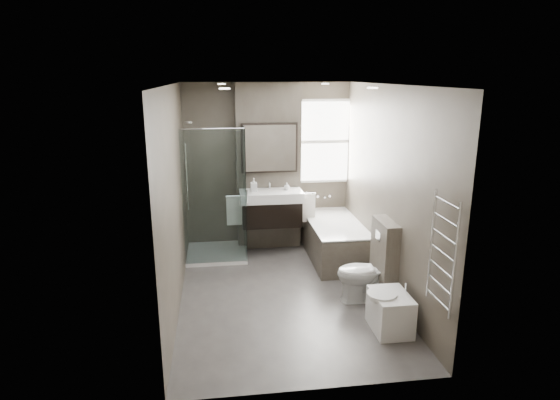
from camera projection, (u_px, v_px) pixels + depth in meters
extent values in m
cube|color=#4A4644|center=(284.00, 295.00, 5.99)|extent=(2.65, 3.85, 0.05)
cube|color=silver|center=(285.00, 82.00, 5.30)|extent=(2.65, 3.85, 0.05)
cube|color=#524B3F|center=(267.00, 165.00, 7.49)|extent=(2.65, 0.05, 2.60)
cube|color=#524B3F|center=(318.00, 254.00, 3.80)|extent=(2.65, 0.05, 2.60)
cube|color=#524B3F|center=(173.00, 199.00, 5.47)|extent=(0.05, 3.85, 2.60)
cube|color=#524B3F|center=(390.00, 192.00, 5.81)|extent=(0.05, 3.85, 2.60)
cube|color=#4E473D|center=(268.00, 167.00, 7.34)|extent=(1.00, 0.25, 2.60)
cube|color=black|center=(271.00, 213.00, 7.17)|extent=(0.90, 0.45, 0.38)
cube|color=white|center=(271.00, 196.00, 7.10)|extent=(0.95, 0.47, 0.15)
cylinder|color=silver|center=(270.00, 185.00, 7.23)|extent=(0.03, 0.03, 0.12)
cylinder|color=silver|center=(270.00, 182.00, 7.16)|extent=(0.02, 0.12, 0.02)
cube|color=black|center=(269.00, 148.00, 7.11)|extent=(0.86, 0.06, 0.76)
cube|color=white|center=(270.00, 148.00, 7.07)|extent=(0.80, 0.02, 0.70)
cube|color=white|center=(235.00, 211.00, 7.07)|extent=(0.24, 0.06, 0.44)
cube|color=white|center=(307.00, 208.00, 7.21)|extent=(0.24, 0.06, 0.44)
cube|color=white|center=(217.00, 253.00, 7.25)|extent=(0.90, 0.90, 0.06)
cube|color=white|center=(214.00, 198.00, 6.57)|extent=(0.88, 0.01, 1.94)
cube|color=white|center=(244.00, 190.00, 7.05)|extent=(0.01, 0.88, 1.94)
cylinder|color=silver|center=(187.00, 177.00, 6.88)|extent=(0.02, 0.02, 1.00)
cube|color=#4E473D|center=(334.00, 241.00, 7.08)|extent=(0.75, 1.60, 0.55)
cube|color=white|center=(335.00, 223.00, 7.01)|extent=(0.75, 1.60, 0.03)
cube|color=white|center=(335.00, 227.00, 7.03)|extent=(0.61, 1.42, 0.12)
cube|color=white|center=(323.00, 141.00, 7.46)|extent=(0.98, 0.04, 1.33)
cube|color=white|center=(324.00, 142.00, 7.44)|extent=(0.90, 0.01, 1.25)
cube|color=white|center=(324.00, 142.00, 7.43)|extent=(0.90, 0.01, 0.05)
imported|color=white|center=(366.00, 273.00, 5.72)|extent=(0.72, 0.43, 0.72)
cube|color=#4E473D|center=(384.00, 260.00, 5.77)|extent=(0.18, 0.55, 1.00)
cube|color=silver|center=(378.00, 236.00, 5.67)|extent=(0.01, 0.16, 0.11)
cube|color=white|center=(390.00, 312.00, 5.09)|extent=(0.38, 0.53, 0.42)
cylinder|color=white|center=(382.00, 295.00, 5.02)|extent=(0.32, 0.32, 0.05)
cylinder|color=silver|center=(406.00, 287.00, 5.03)|extent=(0.02, 0.02, 0.10)
cylinder|color=silver|center=(455.00, 262.00, 4.10)|extent=(0.03, 0.03, 1.10)
cylinder|color=silver|center=(432.00, 244.00, 4.54)|extent=(0.03, 0.03, 1.10)
cube|color=silver|center=(443.00, 253.00, 4.32)|extent=(0.02, 0.46, 1.00)
imported|color=white|center=(254.00, 185.00, 7.04)|extent=(0.09, 0.09, 0.20)
imported|color=white|center=(287.00, 186.00, 7.15)|extent=(0.09, 0.09, 0.12)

